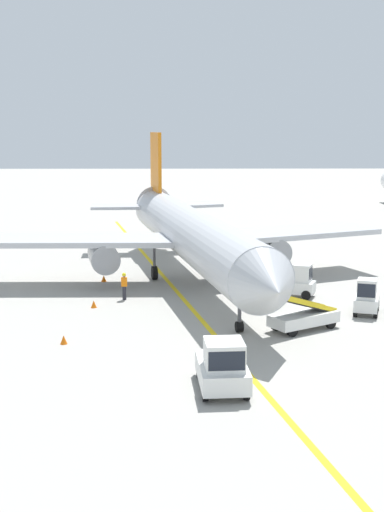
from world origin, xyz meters
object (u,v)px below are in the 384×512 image
object	(u,v)px
baggage_tug_by_cargo_door	(367,298)
belt_loader_forward_hold	(302,316)
baggage_tug_near_wing	(298,282)
safety_cone_wingtip_left	(301,287)
airliner	(190,233)
safety_cone_wingtip_right	(104,278)
pushback_tug	(223,367)
safety_cone_nose_right	(64,340)
safety_cone_nose_left	(94,304)
ground_crew_marshaller	(124,285)

from	to	relation	value
baggage_tug_by_cargo_door	belt_loader_forward_hold	size ratio (longest dim) A/B	0.55
baggage_tug_near_wing	safety_cone_wingtip_left	bearing A→B (deg)	73.10
airliner	baggage_tug_by_cargo_door	bearing A→B (deg)	-40.10
baggage_tug_near_wing	safety_cone_wingtip_right	distance (m)	13.48
safety_cone_wingtip_left	baggage_tug_near_wing	bearing A→B (deg)	-106.90
baggage_tug_near_wing	safety_cone_wingtip_right	size ratio (longest dim) A/B	6.17
baggage_tug_near_wing	pushback_tug	bearing A→B (deg)	-109.58
belt_loader_forward_hold	baggage_tug_near_wing	bearing A→B (deg)	82.58
airliner	safety_cone_nose_right	xyz separation A→B (m)	(-6.32, -13.73, -3.20)
belt_loader_forward_hold	safety_cone_nose_right	distance (m)	12.31
baggage_tug_near_wing	safety_cone_nose_left	bearing A→B (deg)	-168.60
pushback_tug	belt_loader_forward_hold	bearing A→B (deg)	61.26
pushback_tug	ground_crew_marshaller	xyz separation A→B (m)	(-5.20, 15.14, -0.08)
airliner	baggage_tug_by_cargo_door	xyz separation A→B (m)	(9.96, -8.39, -2.49)
belt_loader_forward_hold	safety_cone_nose_left	size ratio (longest dim) A/B	11.16
airliner	ground_crew_marshaller	xyz separation A→B (m)	(-4.08, -4.80, -2.51)
belt_loader_forward_hold	safety_cone_wingtip_right	bearing A→B (deg)	134.62
safety_cone_wingtip_left	safety_cone_wingtip_right	xyz separation A→B (m)	(-13.22, 2.72, 0.00)
pushback_tug	airliner	bearing A→B (deg)	93.21
ground_crew_marshaller	safety_cone_wingtip_left	world-z (taller)	ground_crew_marshaller
safety_cone_nose_left	safety_cone_wingtip_right	bearing A→B (deg)	91.64
pushback_tug	baggage_tug_by_cargo_door	distance (m)	14.55
baggage_tug_near_wing	safety_cone_wingtip_right	world-z (taller)	baggage_tug_near_wing
safety_cone_nose_left	safety_cone_nose_right	world-z (taller)	same
baggage_tug_by_cargo_door	ground_crew_marshaller	bearing A→B (deg)	165.67
baggage_tug_by_cargo_door	safety_cone_wingtip_left	bearing A→B (deg)	113.90
ground_crew_marshaller	safety_cone_wingtip_right	distance (m)	5.55
safety_cone_nose_right	safety_cone_wingtip_right	world-z (taller)	same
baggage_tug_by_cargo_door	airliner	bearing A→B (deg)	139.90
pushback_tug	belt_loader_forward_hold	xyz separation A→B (m)	(4.65, 8.48, -0.22)
pushback_tug	ground_crew_marshaller	size ratio (longest dim) A/B	2.19
safety_cone_nose_left	safety_cone_wingtip_left	world-z (taller)	same
pushback_tug	baggage_tug_near_wing	size ratio (longest dim) A/B	1.37
safety_cone_nose_right	safety_cone_wingtip_right	bearing A→B (deg)	88.42
pushback_tug	safety_cone_nose_left	world-z (taller)	pushback_tug
safety_cone_wingtip_left	safety_cone_wingtip_right	distance (m)	13.49
baggage_tug_near_wing	baggage_tug_by_cargo_door	bearing A→B (deg)	-52.02
safety_cone_wingtip_right	belt_loader_forward_hold	bearing A→B (deg)	-45.38
belt_loader_forward_hold	pushback_tug	bearing A→B (deg)	-118.74
pushback_tug	belt_loader_forward_hold	distance (m)	9.67
airliner	pushback_tug	distance (m)	20.12
safety_cone_nose_right	safety_cone_wingtip_right	size ratio (longest dim) A/B	1.00
baggage_tug_by_cargo_door	safety_cone_wingtip_left	world-z (taller)	baggage_tug_by_cargo_door
belt_loader_forward_hold	ground_crew_marshaller	distance (m)	11.89
safety_cone_nose_right	safety_cone_wingtip_left	bearing A→B (deg)	39.94
pushback_tug	safety_cone_wingtip_left	xyz separation A→B (m)	(6.16, 17.60, -0.77)
baggage_tug_by_cargo_door	safety_cone_wingtip_left	xyz separation A→B (m)	(-2.68, 6.05, -0.71)
baggage_tug_near_wing	ground_crew_marshaller	world-z (taller)	baggage_tug_near_wing
belt_loader_forward_hold	safety_cone_nose_left	xyz separation A→B (m)	(-11.50, 4.74, -0.56)
safety_cone_nose_left	safety_cone_wingtip_left	size ratio (longest dim) A/B	1.00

